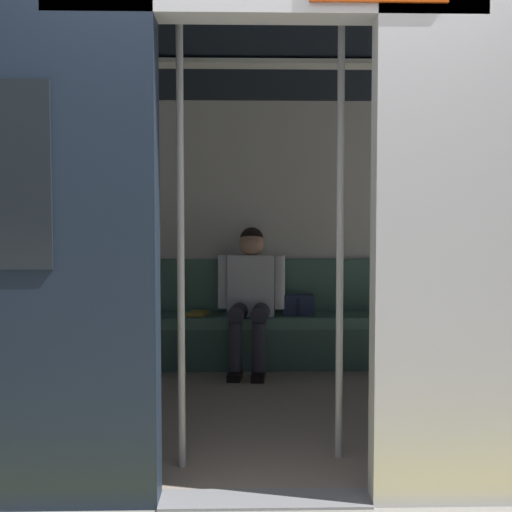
% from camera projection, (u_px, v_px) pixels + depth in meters
% --- Properties ---
extents(ground_plane, '(60.00, 60.00, 0.00)m').
position_uv_depth(ground_plane, '(265.00, 501.00, 2.67)').
color(ground_plane, gray).
extents(train_car, '(6.40, 2.98, 2.36)m').
position_uv_depth(train_car, '(249.00, 163.00, 3.89)').
color(train_car, silver).
rests_on(train_car, ground_plane).
extents(bench_seat, '(3.13, 0.44, 0.43)m').
position_uv_depth(bench_seat, '(254.00, 328.00, 5.12)').
color(bench_seat, '#4C7566').
rests_on(bench_seat, ground_plane).
extents(person_seated, '(0.55, 0.70, 1.16)m').
position_uv_depth(person_seated, '(251.00, 289.00, 5.05)').
color(person_seated, silver).
rests_on(person_seated, ground_plane).
extents(handbag, '(0.26, 0.15, 0.17)m').
position_uv_depth(handbag, '(298.00, 305.00, 5.14)').
color(handbag, '#262D4C').
rests_on(handbag, bench_seat).
extents(book, '(0.19, 0.24, 0.03)m').
position_uv_depth(book, '(198.00, 313.00, 5.15)').
color(book, gold).
rests_on(book, bench_seat).
extents(grab_pole_door, '(0.04, 0.04, 2.22)m').
position_uv_depth(grab_pole_door, '(181.00, 241.00, 2.98)').
color(grab_pole_door, silver).
rests_on(grab_pole_door, ground_plane).
extents(grab_pole_far, '(0.04, 0.04, 2.22)m').
position_uv_depth(grab_pole_far, '(340.00, 240.00, 3.10)').
color(grab_pole_far, silver).
rests_on(grab_pole_far, ground_plane).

